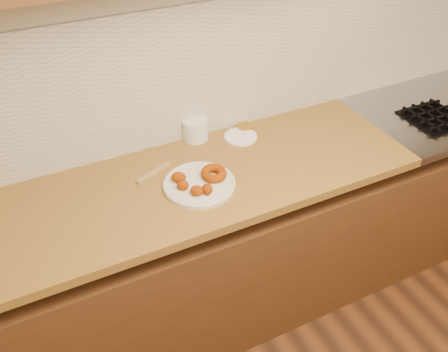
% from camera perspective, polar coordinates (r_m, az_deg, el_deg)
% --- Properties ---
extents(wall_back, '(4.00, 0.02, 2.70)m').
position_cam_1_polar(wall_back, '(2.13, 3.72, 17.34)').
color(wall_back, tan).
rests_on(wall_back, ground).
extents(base_cabinet, '(3.60, 0.60, 0.77)m').
position_cam_1_polar(base_cabinet, '(2.43, 6.38, -7.03)').
color(base_cabinet, '#4F2E14').
rests_on(base_cabinet, floor).
extents(butcher_block, '(2.30, 0.62, 0.04)m').
position_cam_1_polar(butcher_block, '(1.90, -9.59, -2.53)').
color(butcher_block, brown).
rests_on(butcher_block, base_cabinet).
extents(backsplash, '(3.60, 0.02, 0.60)m').
position_cam_1_polar(backsplash, '(2.17, 3.71, 13.53)').
color(backsplash, beige).
rests_on(backsplash, wall_back).
extents(donut_plate, '(0.29, 0.29, 0.02)m').
position_cam_1_polar(donut_plate, '(1.89, -2.99, -1.01)').
color(donut_plate, beige).
rests_on(donut_plate, butcher_block).
extents(ring_donut, '(0.14, 0.14, 0.05)m').
position_cam_1_polar(ring_donut, '(1.90, -1.24, 0.33)').
color(ring_donut, '#8A3C00').
rests_on(ring_donut, donut_plate).
extents(fried_dough_chunks, '(0.13, 0.18, 0.04)m').
position_cam_1_polar(fried_dough_chunks, '(1.84, -4.05, -1.05)').
color(fried_dough_chunks, '#8A3C00').
rests_on(fried_dough_chunks, donut_plate).
extents(plastic_tub, '(0.14, 0.14, 0.10)m').
position_cam_1_polar(plastic_tub, '(2.15, -3.48, 5.66)').
color(plastic_tub, silver).
rests_on(plastic_tub, butcher_block).
extents(tub_lid, '(0.19, 0.19, 0.01)m').
position_cam_1_polar(tub_lid, '(2.18, 2.01, 4.76)').
color(tub_lid, white).
rests_on(tub_lid, butcher_block).
extents(brass_jar_lid, '(0.10, 0.10, 0.01)m').
position_cam_1_polar(brass_jar_lid, '(2.24, 2.53, 5.92)').
color(brass_jar_lid, gold).
rests_on(brass_jar_lid, butcher_block).
extents(wooden_utensil, '(0.17, 0.09, 0.01)m').
position_cam_1_polar(wooden_utensil, '(1.97, -8.45, 0.36)').
color(wooden_utensil, '#987947').
rests_on(wooden_utensil, butcher_block).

